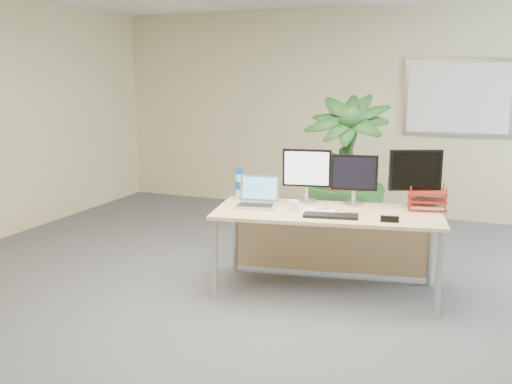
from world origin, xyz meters
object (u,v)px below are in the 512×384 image
at_px(floor_plant, 344,186).
at_px(monitor_right, 354,177).
at_px(laptop, 258,198).
at_px(monitor_left, 307,172).
at_px(desk, 328,225).

distance_m(floor_plant, monitor_right, 0.77).
xyz_separation_m(floor_plant, laptop, (-0.53, -1.00, 0.03)).
xyz_separation_m(floor_plant, monitor_right, (0.25, -0.69, 0.22)).
bearing_deg(laptop, monitor_left, 36.56).
height_order(desk, laptop, laptop).
bearing_deg(floor_plant, monitor_left, -102.94).
bearing_deg(desk, laptop, -168.54).
relative_size(desk, laptop, 5.01).
height_order(floor_plant, monitor_right, floor_plant).
xyz_separation_m(monitor_left, monitor_right, (0.42, 0.04, -0.02)).
height_order(desk, monitor_right, monitor_right).
height_order(floor_plant, laptop, floor_plant).
height_order(monitor_right, laptop, monitor_right).
relative_size(monitor_left, monitor_right, 1.08).
bearing_deg(laptop, desk, 11.46).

